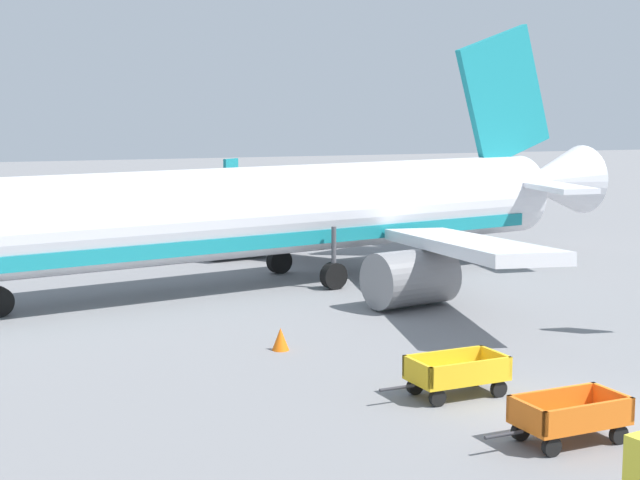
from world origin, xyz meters
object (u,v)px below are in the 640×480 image
baggage_cart_second_in_row (456,373)px  traffic_cone_near_plane (281,339)px  airplane (275,212)px  baggage_cart_nearest (569,417)px

baggage_cart_second_in_row → traffic_cone_near_plane: baggage_cart_second_in_row is taller
baggage_cart_second_in_row → traffic_cone_near_plane: size_ratio=5.09×
airplane → baggage_cart_second_in_row: bearing=-90.3°
baggage_cart_second_in_row → traffic_cone_near_plane: (-2.96, 6.07, -0.25)m
traffic_cone_near_plane → airplane: bearing=74.0°
airplane → traffic_cone_near_plane: (-3.04, -10.60, -2.70)m
baggage_cart_nearest → baggage_cart_second_in_row: size_ratio=1.00×
baggage_cart_nearest → airplane: bearing=92.0°
baggage_cart_nearest → traffic_cone_near_plane: 10.76m
baggage_cart_second_in_row → traffic_cone_near_plane: bearing=116.0°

